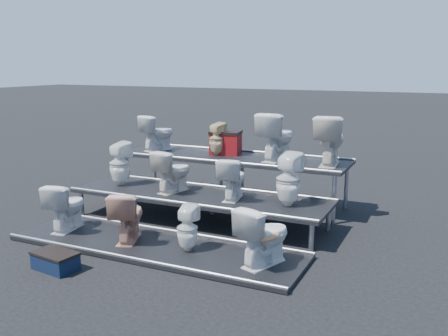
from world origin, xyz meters
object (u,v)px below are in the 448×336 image
at_px(toilet_0, 66,206).
at_px(toilet_8, 158,133).
at_px(toilet_1, 128,216).
at_px(toilet_4, 120,164).
at_px(toilet_7, 288,179).
at_px(toilet_3, 264,235).
at_px(step_stool, 56,262).
at_px(toilet_2, 187,228).
at_px(toilet_6, 233,178).
at_px(toilet_10, 277,136).
at_px(toilet_11, 330,140).
at_px(toilet_9, 217,139).
at_px(red_crate, 226,144).
at_px(toilet_5, 173,171).

distance_m(toilet_0, toilet_8, 2.71).
bearing_deg(toilet_1, toilet_0, -20.80).
relative_size(toilet_4, toilet_7, 0.95).
bearing_deg(toilet_3, step_stool, 45.88).
relative_size(toilet_2, toilet_6, 0.95).
bearing_deg(toilet_7, toilet_10, -54.62).
bearing_deg(toilet_0, toilet_3, 170.80).
height_order(toilet_2, toilet_11, toilet_11).
relative_size(toilet_9, toilet_11, 0.72).
relative_size(toilet_0, toilet_1, 1.00).
distance_m(toilet_0, toilet_7, 3.33).
height_order(toilet_4, toilet_6, toilet_4).
height_order(toilet_3, step_stool, toilet_3).
bearing_deg(toilet_8, toilet_11, -161.57).
distance_m(toilet_1, toilet_10, 3.03).
xyz_separation_m(toilet_9, red_crate, (0.09, 0.20, -0.11)).
bearing_deg(toilet_3, toilet_11, -73.49).
height_order(toilet_9, toilet_10, toilet_10).
bearing_deg(toilet_5, toilet_9, -85.37).
bearing_deg(toilet_10, toilet_0, 54.58).
relative_size(toilet_4, toilet_6, 1.15).
bearing_deg(toilet_6, toilet_8, -39.66).
bearing_deg(step_stool, toilet_9, 91.19).
xyz_separation_m(toilet_0, toilet_3, (3.15, 0.00, 0.02)).
height_order(toilet_7, red_crate, toilet_7).
height_order(toilet_11, red_crate, toilet_11).
height_order(toilet_4, toilet_5, toilet_4).
distance_m(toilet_5, toilet_9, 1.36).
xyz_separation_m(toilet_1, toilet_11, (2.21, 2.60, 0.86)).
height_order(toilet_0, toilet_1, toilet_0).
bearing_deg(toilet_7, toilet_4, 9.30).
xyz_separation_m(toilet_9, toilet_10, (1.15, 0.00, 0.12)).
distance_m(toilet_0, toilet_10, 3.64).
height_order(toilet_1, toilet_11, toilet_11).
distance_m(toilet_5, toilet_6, 1.06).
bearing_deg(toilet_8, toilet_6, 167.43).
xyz_separation_m(toilet_4, toilet_8, (-0.05, 1.30, 0.37)).
height_order(toilet_0, toilet_2, toilet_0).
xyz_separation_m(toilet_3, red_crate, (-1.81, 2.80, 0.61)).
xyz_separation_m(toilet_1, toilet_3, (2.04, 0.00, 0.02)).
xyz_separation_m(toilet_5, toilet_7, (1.95, 0.00, 0.05)).
bearing_deg(toilet_5, red_crate, -87.81).
relative_size(toilet_6, toilet_9, 1.08).
xyz_separation_m(toilet_10, toilet_11, (0.92, 0.00, -0.00)).
relative_size(toilet_3, toilet_4, 1.01).
height_order(toilet_0, red_crate, red_crate).
height_order(toilet_8, toilet_9, toilet_8).
bearing_deg(toilet_9, toilet_3, 146.72).
distance_m(toilet_3, toilet_4, 3.40).
relative_size(toilet_10, toilet_11, 1.00).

